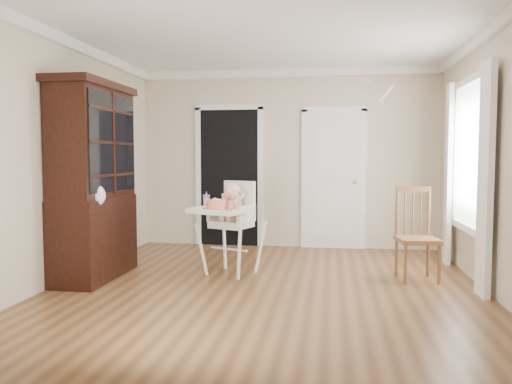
# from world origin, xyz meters

# --- Properties ---
(floor) EXTENTS (5.00, 5.00, 0.00)m
(floor) POSITION_xyz_m (0.00, 0.00, 0.00)
(floor) COLOR brown
(floor) RESTS_ON ground
(ceiling) EXTENTS (5.00, 5.00, 0.00)m
(ceiling) POSITION_xyz_m (0.00, 0.00, 2.70)
(ceiling) COLOR white
(ceiling) RESTS_ON wall_back
(wall_back) EXTENTS (4.50, 0.00, 4.50)m
(wall_back) POSITION_xyz_m (0.00, 2.50, 1.35)
(wall_back) COLOR beige
(wall_back) RESTS_ON floor
(wall_left) EXTENTS (0.00, 5.00, 5.00)m
(wall_left) POSITION_xyz_m (-2.25, 0.00, 1.35)
(wall_left) COLOR beige
(wall_left) RESTS_ON floor
(wall_right) EXTENTS (0.00, 5.00, 5.00)m
(wall_right) POSITION_xyz_m (2.25, 0.00, 1.35)
(wall_right) COLOR beige
(wall_right) RESTS_ON floor
(crown_molding) EXTENTS (4.50, 5.00, 0.12)m
(crown_molding) POSITION_xyz_m (0.00, 0.00, 2.64)
(crown_molding) COLOR white
(crown_molding) RESTS_ON ceiling
(doorway) EXTENTS (1.06, 0.05, 2.22)m
(doorway) POSITION_xyz_m (-0.90, 2.48, 1.11)
(doorway) COLOR black
(doorway) RESTS_ON wall_back
(closet_door) EXTENTS (0.96, 0.09, 2.13)m
(closet_door) POSITION_xyz_m (0.70, 2.48, 1.02)
(closet_door) COLOR white
(closet_door) RESTS_ON wall_back
(window_right) EXTENTS (0.13, 1.84, 2.30)m
(window_right) POSITION_xyz_m (2.18, 0.80, 1.29)
(window_right) COLOR white
(window_right) RESTS_ON wall_right
(high_chair) EXTENTS (0.87, 0.96, 1.12)m
(high_chair) POSITION_xyz_m (-0.49, 0.59, 0.69)
(high_chair) COLOR white
(high_chair) RESTS_ON floor
(baby) EXTENTS (0.29, 0.30, 0.46)m
(baby) POSITION_xyz_m (-0.48, 0.61, 0.84)
(baby) COLOR beige
(baby) RESTS_ON high_chair
(cake) EXTENTS (0.27, 0.27, 0.13)m
(cake) POSITION_xyz_m (-0.61, 0.34, 0.84)
(cake) COLOR silver
(cake) RESTS_ON high_chair
(sippy_cup) EXTENTS (0.08, 0.08, 0.20)m
(sippy_cup) POSITION_xyz_m (-0.79, 0.59, 0.86)
(sippy_cup) COLOR pink
(sippy_cup) RESTS_ON high_chair
(china_cabinet) EXTENTS (0.58, 1.31, 2.21)m
(china_cabinet) POSITION_xyz_m (-1.99, 0.18, 1.10)
(china_cabinet) COLOR black
(china_cabinet) RESTS_ON floor
(dining_chair) EXTENTS (0.48, 0.48, 1.04)m
(dining_chair) POSITION_xyz_m (1.61, 0.61, 0.49)
(dining_chair) COLOR brown
(dining_chair) RESTS_ON floor
(streamer) EXTENTS (0.15, 0.48, 0.15)m
(streamer) POSITION_xyz_m (1.03, 1.07, 2.30)
(streamer) COLOR pink
(streamer) RESTS_ON ceiling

